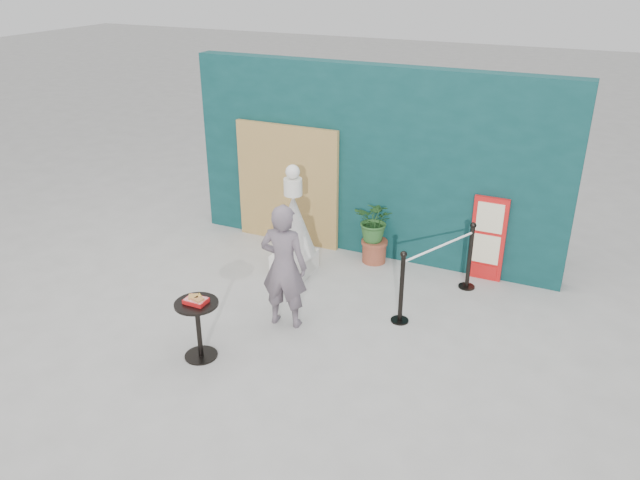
# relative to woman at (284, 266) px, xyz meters

# --- Properties ---
(ground) EXTENTS (60.00, 60.00, 0.00)m
(ground) POSITION_rel_woman_xyz_m (0.23, -0.59, -0.84)
(ground) COLOR #ADAAA5
(ground) RESTS_ON ground
(back_wall) EXTENTS (6.00, 0.30, 3.00)m
(back_wall) POSITION_rel_woman_xyz_m (0.23, 2.56, 0.66)
(back_wall) COLOR #0B3131
(back_wall) RESTS_ON ground
(bamboo_fence) EXTENTS (1.80, 0.08, 2.00)m
(bamboo_fence) POSITION_rel_woman_xyz_m (-1.17, 2.35, 0.16)
(bamboo_fence) COLOR tan
(bamboo_fence) RESTS_ON ground
(woman) EXTENTS (0.66, 0.47, 1.68)m
(woman) POSITION_rel_woman_xyz_m (0.00, 0.00, 0.00)
(woman) COLOR #675861
(woman) RESTS_ON ground
(menu_board) EXTENTS (0.50, 0.07, 1.30)m
(menu_board) POSITION_rel_woman_xyz_m (2.13, 2.36, -0.19)
(menu_board) COLOR red
(menu_board) RESTS_ON ground
(statue) EXTENTS (0.67, 0.67, 1.71)m
(statue) POSITION_rel_woman_xyz_m (-0.56, 1.38, -0.14)
(statue) COLOR silver
(statue) RESTS_ON ground
(cafe_table) EXTENTS (0.52, 0.52, 0.75)m
(cafe_table) POSITION_rel_woman_xyz_m (-0.58, -1.10, -0.34)
(cafe_table) COLOR black
(cafe_table) RESTS_ON ground
(food_basket) EXTENTS (0.26, 0.19, 0.11)m
(food_basket) POSITION_rel_woman_xyz_m (-0.58, -1.10, -0.05)
(food_basket) COLOR red
(food_basket) RESTS_ON cafe_table
(planter) EXTENTS (0.61, 0.53, 1.05)m
(planter) POSITION_rel_woman_xyz_m (0.43, 2.20, -0.24)
(planter) COLOR brown
(planter) RESTS_ON ground
(stanchion_barrier) EXTENTS (0.84, 1.54, 1.03)m
(stanchion_barrier) POSITION_rel_woman_xyz_m (1.66, 1.33, -0.35)
(stanchion_barrier) COLOR black
(stanchion_barrier) RESTS_ON ground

